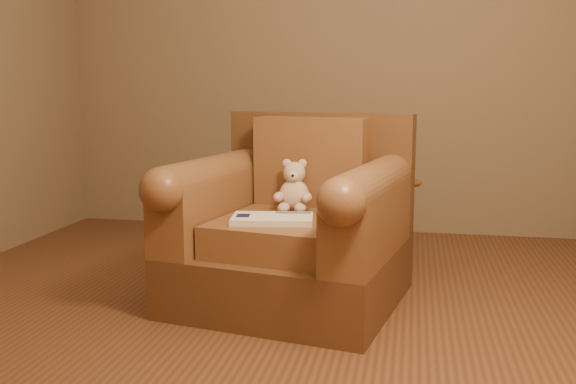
# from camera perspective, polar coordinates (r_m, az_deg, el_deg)

# --- Properties ---
(floor) EXTENTS (4.00, 4.00, 0.00)m
(floor) POSITION_cam_1_polar(r_m,az_deg,el_deg) (3.17, -2.40, -10.98)
(floor) COLOR brown
(floor) RESTS_ON ground
(armchair) EXTENTS (1.23, 1.19, 0.96)m
(armchair) POSITION_cam_1_polar(r_m,az_deg,el_deg) (3.31, 0.48, -3.40)
(armchair) COLOR #57351D
(armchair) RESTS_ON floor
(teddy_bear) EXTENTS (0.20, 0.22, 0.27)m
(teddy_bear) POSITION_cam_1_polar(r_m,az_deg,el_deg) (3.37, 0.53, 0.11)
(teddy_bear) COLOR beige
(teddy_bear) RESTS_ON armchair
(guidebook) EXTENTS (0.42, 0.29, 0.03)m
(guidebook) POSITION_cam_1_polar(r_m,az_deg,el_deg) (3.09, -1.41, -2.41)
(guidebook) COLOR beige
(guidebook) RESTS_ON armchair
(side_table) EXTENTS (0.39, 0.39, 0.55)m
(side_table) POSITION_cam_1_polar(r_m,az_deg,el_deg) (3.90, 8.83, -2.67)
(side_table) COLOR #D28A39
(side_table) RESTS_ON floor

